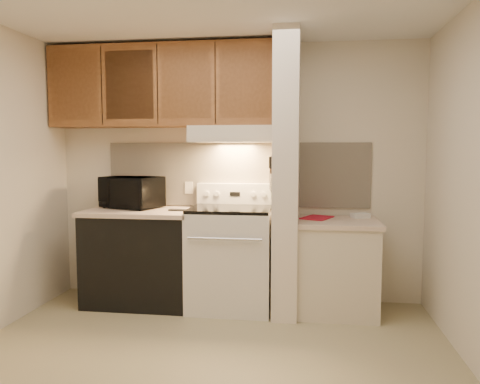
# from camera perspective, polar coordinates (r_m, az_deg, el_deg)

# --- Properties ---
(floor) EXTENTS (3.60, 3.60, 0.00)m
(floor) POSITION_cam_1_polar(r_m,az_deg,el_deg) (3.49, -4.26, -19.94)
(floor) COLOR tan
(floor) RESTS_ON ground
(wall_back) EXTENTS (3.60, 2.50, 0.02)m
(wall_back) POSITION_cam_1_polar(r_m,az_deg,el_deg) (4.64, -0.44, 2.33)
(wall_back) COLOR beige
(wall_back) RESTS_ON floor
(backsplash) EXTENTS (2.60, 0.02, 0.63)m
(backsplash) POSITION_cam_1_polar(r_m,az_deg,el_deg) (4.63, -0.46, 2.13)
(backsplash) COLOR beige
(backsplash) RESTS_ON wall_back
(range_body) EXTENTS (0.76, 0.65, 0.92)m
(range_body) POSITION_cam_1_polar(r_m,az_deg,el_deg) (4.42, -1.09, -8.19)
(range_body) COLOR silver
(range_body) RESTS_ON floor
(oven_window) EXTENTS (0.50, 0.01, 0.30)m
(oven_window) POSITION_cam_1_polar(r_m,az_deg,el_deg) (4.10, -1.80, -8.66)
(oven_window) COLOR black
(oven_window) RESTS_ON range_body
(oven_handle) EXTENTS (0.65, 0.02, 0.02)m
(oven_handle) POSITION_cam_1_polar(r_m,az_deg,el_deg) (4.02, -1.90, -5.74)
(oven_handle) COLOR silver
(oven_handle) RESTS_ON range_body
(cooktop) EXTENTS (0.74, 0.64, 0.03)m
(cooktop) POSITION_cam_1_polar(r_m,az_deg,el_deg) (4.33, -1.10, -2.06)
(cooktop) COLOR black
(cooktop) RESTS_ON range_body
(range_backguard) EXTENTS (0.76, 0.08, 0.20)m
(range_backguard) POSITION_cam_1_polar(r_m,az_deg,el_deg) (4.60, -0.55, -0.20)
(range_backguard) COLOR silver
(range_backguard) RESTS_ON range_body
(range_display) EXTENTS (0.10, 0.01, 0.04)m
(range_display) POSITION_cam_1_polar(r_m,az_deg,el_deg) (4.56, -0.62, -0.25)
(range_display) COLOR black
(range_display) RESTS_ON range_backguard
(range_knob_left_outer) EXTENTS (0.05, 0.02, 0.05)m
(range_knob_left_outer) POSITION_cam_1_polar(r_m,az_deg,el_deg) (4.60, -4.08, -0.21)
(range_knob_left_outer) COLOR silver
(range_knob_left_outer) RESTS_ON range_backguard
(range_knob_left_inner) EXTENTS (0.05, 0.02, 0.05)m
(range_knob_left_inner) POSITION_cam_1_polar(r_m,az_deg,el_deg) (4.58, -2.85, -0.22)
(range_knob_left_inner) COLOR silver
(range_knob_left_inner) RESTS_ON range_backguard
(range_knob_right_inner) EXTENTS (0.05, 0.02, 0.05)m
(range_knob_right_inner) POSITION_cam_1_polar(r_m,az_deg,el_deg) (4.53, 1.62, -0.28)
(range_knob_right_inner) COLOR silver
(range_knob_right_inner) RESTS_ON range_backguard
(range_knob_right_outer) EXTENTS (0.05, 0.02, 0.05)m
(range_knob_right_outer) POSITION_cam_1_polar(r_m,az_deg,el_deg) (4.52, 2.88, -0.30)
(range_knob_right_outer) COLOR silver
(range_knob_right_outer) RESTS_ON range_backguard
(dishwasher_front) EXTENTS (1.00, 0.63, 0.87)m
(dishwasher_front) POSITION_cam_1_polar(r_m,az_deg,el_deg) (4.65, -11.95, -7.94)
(dishwasher_front) COLOR black
(dishwasher_front) RESTS_ON floor
(left_countertop) EXTENTS (1.04, 0.67, 0.04)m
(left_countertop) POSITION_cam_1_polar(r_m,az_deg,el_deg) (4.57, -12.06, -2.37)
(left_countertop) COLOR beige
(left_countertop) RESTS_ON dishwasher_front
(spoon_rest) EXTENTS (0.21, 0.07, 0.01)m
(spoon_rest) POSITION_cam_1_polar(r_m,az_deg,el_deg) (4.41, -7.31, -2.20)
(spoon_rest) COLOR black
(spoon_rest) RESTS_ON left_countertop
(teal_jar) EXTENTS (0.12, 0.12, 0.11)m
(teal_jar) POSITION_cam_1_polar(r_m,az_deg,el_deg) (4.89, -15.05, -1.08)
(teal_jar) COLOR #1B6154
(teal_jar) RESTS_ON left_countertop
(outlet) EXTENTS (0.08, 0.01, 0.12)m
(outlet) POSITION_cam_1_polar(r_m,az_deg,el_deg) (4.72, -6.25, 0.52)
(outlet) COLOR beige
(outlet) RESTS_ON backsplash
(microwave) EXTENTS (0.64, 0.54, 0.31)m
(microwave) POSITION_cam_1_polar(r_m,az_deg,el_deg) (4.73, -13.08, -0.03)
(microwave) COLOR black
(microwave) RESTS_ON left_countertop
(partition_pillar) EXTENTS (0.22, 0.70, 2.50)m
(partition_pillar) POSITION_cam_1_polar(r_m,az_deg,el_deg) (4.25, 5.69, 2.03)
(partition_pillar) COLOR silver
(partition_pillar) RESTS_ON floor
(pillar_trim) EXTENTS (0.01, 0.70, 0.04)m
(pillar_trim) POSITION_cam_1_polar(r_m,az_deg,el_deg) (4.25, 4.13, 2.72)
(pillar_trim) COLOR brown
(pillar_trim) RESTS_ON partition_pillar
(knife_strip) EXTENTS (0.02, 0.42, 0.04)m
(knife_strip) POSITION_cam_1_polar(r_m,az_deg,el_deg) (4.20, 4.01, 2.97)
(knife_strip) COLOR black
(knife_strip) RESTS_ON partition_pillar
(knife_blade_a) EXTENTS (0.01, 0.03, 0.16)m
(knife_blade_a) POSITION_cam_1_polar(r_m,az_deg,el_deg) (4.05, 3.68, 1.47)
(knife_blade_a) COLOR silver
(knife_blade_a) RESTS_ON knife_strip
(knife_handle_a) EXTENTS (0.02, 0.02, 0.10)m
(knife_handle_a) POSITION_cam_1_polar(r_m,az_deg,el_deg) (4.05, 3.69, 3.60)
(knife_handle_a) COLOR black
(knife_handle_a) RESTS_ON knife_strip
(knife_blade_b) EXTENTS (0.01, 0.04, 0.18)m
(knife_blade_b) POSITION_cam_1_polar(r_m,az_deg,el_deg) (4.12, 3.74, 1.39)
(knife_blade_b) COLOR silver
(knife_blade_b) RESTS_ON knife_strip
(knife_handle_b) EXTENTS (0.02, 0.02, 0.10)m
(knife_handle_b) POSITION_cam_1_polar(r_m,az_deg,el_deg) (4.11, 3.76, 3.62)
(knife_handle_b) COLOR black
(knife_handle_b) RESTS_ON knife_strip
(knife_blade_c) EXTENTS (0.01, 0.04, 0.20)m
(knife_blade_c) POSITION_cam_1_polar(r_m,az_deg,el_deg) (4.21, 3.84, 1.34)
(knife_blade_c) COLOR silver
(knife_blade_c) RESTS_ON knife_strip
(knife_handle_c) EXTENTS (0.02, 0.02, 0.10)m
(knife_handle_c) POSITION_cam_1_polar(r_m,az_deg,el_deg) (4.21, 3.86, 3.65)
(knife_handle_c) COLOR black
(knife_handle_c) RESTS_ON knife_strip
(knife_blade_d) EXTENTS (0.01, 0.04, 0.16)m
(knife_blade_d) POSITION_cam_1_polar(r_m,az_deg,el_deg) (4.29, 3.91, 1.68)
(knife_blade_d) COLOR silver
(knife_blade_d) RESTS_ON knife_strip
(knife_handle_d) EXTENTS (0.02, 0.02, 0.10)m
(knife_handle_d) POSITION_cam_1_polar(r_m,az_deg,el_deg) (4.27, 3.92, 3.68)
(knife_handle_d) COLOR black
(knife_handle_d) RESTS_ON knife_strip
(knife_blade_e) EXTENTS (0.01, 0.04, 0.18)m
(knife_blade_e) POSITION_cam_1_polar(r_m,az_deg,el_deg) (4.37, 3.99, 1.61)
(knife_blade_e) COLOR silver
(knife_blade_e) RESTS_ON knife_strip
(knife_handle_e) EXTENTS (0.02, 0.02, 0.10)m
(knife_handle_e) POSITION_cam_1_polar(r_m,az_deg,el_deg) (4.35, 4.00, 3.70)
(knife_handle_e) COLOR black
(knife_handle_e) RESTS_ON knife_strip
(oven_mitt) EXTENTS (0.03, 0.10, 0.24)m
(oven_mitt) POSITION_cam_1_polar(r_m,az_deg,el_deg) (4.43, 4.06, 0.75)
(oven_mitt) COLOR gray
(oven_mitt) RESTS_ON partition_pillar
(right_cab_base) EXTENTS (0.70, 0.60, 0.81)m
(right_cab_base) POSITION_cam_1_polar(r_m,az_deg,el_deg) (4.38, 11.69, -9.15)
(right_cab_base) COLOR beige
(right_cab_base) RESTS_ON floor
(right_countertop) EXTENTS (0.74, 0.64, 0.04)m
(right_countertop) POSITION_cam_1_polar(r_m,az_deg,el_deg) (4.30, 11.79, -3.65)
(right_countertop) COLOR beige
(right_countertop) RESTS_ON right_cab_base
(red_folder) EXTENTS (0.33, 0.37, 0.01)m
(red_folder) POSITION_cam_1_polar(r_m,az_deg,el_deg) (4.38, 9.36, -3.10)
(red_folder) COLOR #B8162C
(red_folder) RESTS_ON right_countertop
(white_box) EXTENTS (0.19, 0.16, 0.04)m
(white_box) POSITION_cam_1_polar(r_m,az_deg,el_deg) (4.49, 14.46, -2.80)
(white_box) COLOR white
(white_box) RESTS_ON right_countertop
(range_hood) EXTENTS (0.78, 0.44, 0.15)m
(range_hood) POSITION_cam_1_polar(r_m,az_deg,el_deg) (4.42, -0.86, 7.04)
(range_hood) COLOR beige
(range_hood) RESTS_ON upper_cabinets
(hood_lip) EXTENTS (0.78, 0.04, 0.06)m
(hood_lip) POSITION_cam_1_polar(r_m,az_deg,el_deg) (4.21, -1.30, 6.52)
(hood_lip) COLOR beige
(hood_lip) RESTS_ON range_hood
(upper_cabinets) EXTENTS (2.18, 0.33, 0.77)m
(upper_cabinets) POSITION_cam_1_polar(r_m,az_deg,el_deg) (4.66, -9.40, 12.56)
(upper_cabinets) COLOR brown
(upper_cabinets) RESTS_ON wall_back
(cab_door_a) EXTENTS (0.46, 0.01, 0.63)m
(cab_door_a) POSITION_cam_1_polar(r_m,az_deg,el_deg) (4.82, -19.52, 12.09)
(cab_door_a) COLOR brown
(cab_door_a) RESTS_ON upper_cabinets
(cab_gap_a) EXTENTS (0.01, 0.01, 0.73)m
(cab_gap_a) POSITION_cam_1_polar(r_m,az_deg,el_deg) (4.70, -16.51, 12.35)
(cab_gap_a) COLOR black
(cab_gap_a) RESTS_ON upper_cabinets
(cab_door_b) EXTENTS (0.46, 0.01, 0.63)m
(cab_door_b) POSITION_cam_1_polar(r_m,az_deg,el_deg) (4.60, -13.34, 12.59)
(cab_door_b) COLOR brown
(cab_door_b) RESTS_ON upper_cabinets
(cab_gap_b) EXTENTS (0.01, 0.01, 0.73)m
(cab_gap_b) POSITION_cam_1_polar(r_m,az_deg,el_deg) (4.51, -10.03, 12.80)
(cab_gap_b) COLOR black
(cab_gap_b) RESTS_ON upper_cabinets
(cab_door_c) EXTENTS (0.46, 0.01, 0.63)m
(cab_door_c) POSITION_cam_1_polar(r_m,az_deg,el_deg) (4.43, -6.59, 12.98)
(cab_door_c) COLOR brown
(cab_door_c) RESTS_ON upper_cabinets
(cab_gap_c) EXTENTS (0.01, 0.01, 0.73)m
(cab_gap_c) POSITION_cam_1_polar(r_m,az_deg,el_deg) (4.37, -3.04, 13.11)
(cab_gap_c) COLOR black
(cab_gap_c) RESTS_ON upper_cabinets
(cab_door_d) EXTENTS (0.46, 0.01, 0.63)m
(cab_door_d) POSITION_cam_1_polar(r_m,az_deg,el_deg) (4.33, 0.60, 13.20)
(cab_door_d) COLOR brown
(cab_door_d) RESTS_ON upper_cabinets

